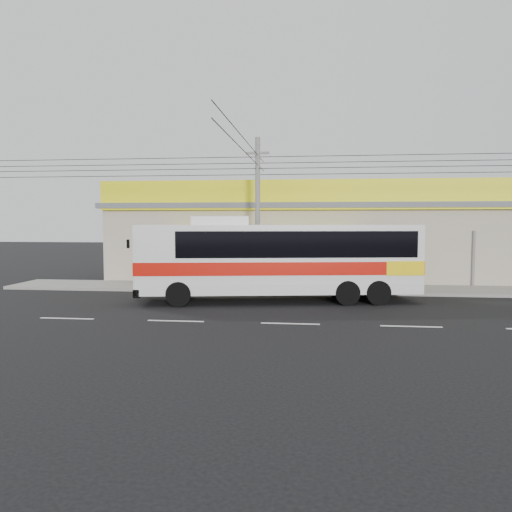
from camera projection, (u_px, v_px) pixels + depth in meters
The scene contains 8 objects.
ground at pixel (293, 311), 19.43m from camera, with size 120.00×120.00×0.00m, color black.
sidewalk at pixel (298, 288), 25.37m from camera, with size 30.00×3.20×0.15m, color slate.
lane_markings at pixel (290, 324), 16.95m from camera, with size 50.00×0.12×0.01m, color silver, non-canonical shape.
storefront_building at pixel (301, 240), 30.71m from camera, with size 22.60×9.20×5.70m.
coach_bus at pixel (282, 256), 21.54m from camera, with size 12.23×4.44×3.69m.
motorbike_red at pixel (231, 280), 24.48m from camera, with size 0.59×1.68×0.88m, color maroon.
motorbike_dark at pixel (185, 278), 25.50m from camera, with size 0.43×1.51×0.91m, color black.
utility_pole at pixel (258, 165), 24.03m from camera, with size 34.00×14.00×7.52m.
Camera 1 is at (0.75, -19.28, 3.49)m, focal length 35.00 mm.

